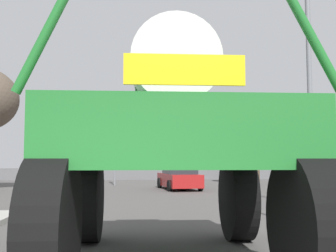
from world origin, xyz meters
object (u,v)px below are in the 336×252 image
(oversize_sprayer, at_px, (171,146))
(bare_tree_right, at_px, (257,122))
(traffic_signal_far_left, at_px, (115,145))
(sedan_ahead, at_px, (179,177))
(streetlight_near_right, at_px, (313,68))
(traffic_signal_near_right, at_px, (274,129))

(oversize_sprayer, xyz_separation_m, bare_tree_right, (7.76, 20.99, 2.34))
(oversize_sprayer, bearing_deg, traffic_signal_far_left, 5.80)
(traffic_signal_far_left, xyz_separation_m, bare_tree_right, (9.63, 0.11, 1.62))
(oversize_sprayer, height_order, sedan_ahead, oversize_sprayer)
(oversize_sprayer, xyz_separation_m, sedan_ahead, (1.94, 16.59, -1.19))
(streetlight_near_right, distance_m, bare_tree_right, 13.40)
(oversize_sprayer, distance_m, bare_tree_right, 22.50)
(traffic_signal_far_left, distance_m, bare_tree_right, 9.76)
(oversize_sprayer, bearing_deg, traffic_signal_near_right, -33.97)
(traffic_signal_near_right, bearing_deg, oversize_sprayer, -124.67)
(traffic_signal_near_right, bearing_deg, sedan_ahead, 97.86)
(sedan_ahead, xyz_separation_m, traffic_signal_far_left, (-3.80, 4.29, 1.91))
(sedan_ahead, relative_size, traffic_signal_far_left, 1.19)
(traffic_signal_far_left, relative_size, streetlight_near_right, 0.39)
(sedan_ahead, distance_m, bare_tree_right, 8.11)
(bare_tree_right, bearing_deg, traffic_signal_far_left, -179.35)
(sedan_ahead, height_order, streetlight_near_right, streetlight_near_right)
(streetlight_near_right, bearing_deg, traffic_signal_far_left, 120.66)
(sedan_ahead, bearing_deg, bare_tree_right, -60.78)
(oversize_sprayer, bearing_deg, streetlight_near_right, -36.76)
(traffic_signal_near_right, xyz_separation_m, traffic_signal_far_left, (-5.38, 15.79, 0.05))
(sedan_ahead, xyz_separation_m, traffic_signal_near_right, (1.59, -11.50, 1.86))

